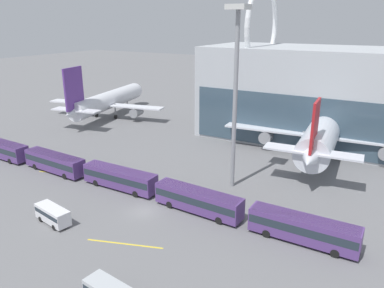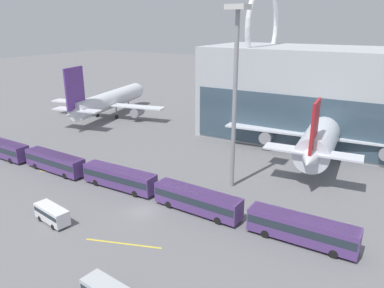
{
  "view_description": "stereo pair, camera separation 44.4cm",
  "coord_description": "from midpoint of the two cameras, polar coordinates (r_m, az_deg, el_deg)",
  "views": [
    {
      "loc": [
        28.82,
        -36.51,
        25.02
      ],
      "look_at": [
        -3.09,
        18.5,
        4.0
      ],
      "focal_mm": 35.0,
      "sensor_mm": 36.0,
      "label": 1
    },
    {
      "loc": [
        29.21,
        -36.29,
        25.02
      ],
      "look_at": [
        -3.09,
        18.5,
        4.0
      ],
      "focal_mm": 35.0,
      "sensor_mm": 36.0,
      "label": 2
    }
  ],
  "objects": [
    {
      "name": "lane_stripe_0",
      "position": [
        46.33,
        -10.14,
        -14.71
      ],
      "size": [
        8.98,
        3.25,
        0.01
      ],
      "primitive_type": "cube",
      "rotation": [
        0.0,
        0.0,
        0.33
      ],
      "color": "yellow",
      "rests_on": "ground_plane"
    },
    {
      "name": "shuttle_bus_4",
      "position": [
        46.78,
        16.66,
        -12.18
      ],
      "size": [
        12.83,
        2.83,
        3.23
      ],
      "rotation": [
        0.0,
        0.0,
        -0.01
      ],
      "color": "#56387A",
      "rests_on": "ground_plane"
    },
    {
      "name": "airliner_at_gate_far",
      "position": [
        76.29,
        19.78,
        2.06
      ],
      "size": [
        38.94,
        43.07,
        13.8
      ],
      "rotation": [
        0.0,
        0.0,
        1.65
      ],
      "color": "silver",
      "rests_on": "ground_plane"
    },
    {
      "name": "service_van_foreground",
      "position": [
        52.34,
        -20.34,
        -9.89
      ],
      "size": [
        5.84,
        2.84,
        2.22
      ],
      "rotation": [
        0.0,
        0.0,
        -0.17
      ],
      "color": "silver",
      "rests_on": "ground_plane"
    },
    {
      "name": "floodlight_mast",
      "position": [
        55.32,
        6.91,
        10.84
      ],
      "size": [
        2.89,
        2.89,
        27.17
      ],
      "color": "gray",
      "rests_on": "ground_plane"
    },
    {
      "name": "airliner_at_gate_near",
      "position": [
        103.54,
        -12.69,
        6.44
      ],
      "size": [
        33.07,
        36.15,
        14.94
      ],
      "rotation": [
        0.0,
        0.0,
        1.77
      ],
      "color": "silver",
      "rests_on": "ground_plane"
    },
    {
      "name": "shuttle_bus_2",
      "position": [
        59.39,
        -10.79,
        -4.97
      ],
      "size": [
        12.81,
        2.75,
        3.23
      ],
      "rotation": [
        0.0,
        0.0,
        -0.0
      ],
      "color": "#56387A",
      "rests_on": "ground_plane"
    },
    {
      "name": "ground_plane",
      "position": [
        52.85,
        -7.19,
        -10.13
      ],
      "size": [
        440.0,
        440.0,
        0.0
      ],
      "primitive_type": "plane",
      "color": "slate"
    },
    {
      "name": "lane_stripe_1",
      "position": [
        68.66,
        -19.43,
        -4.18
      ],
      "size": [
        7.49,
        2.41,
        0.01
      ],
      "primitive_type": "cube",
      "rotation": [
        0.0,
        0.0,
        0.28
      ],
      "color": "yellow",
      "rests_on": "ground_plane"
    },
    {
      "name": "shuttle_bus_0",
      "position": [
        79.91,
        -26.71,
        -0.54
      ],
      "size": [
        12.89,
        3.11,
        3.23
      ],
      "rotation": [
        0.0,
        0.0,
        -0.04
      ],
      "color": "#56387A",
      "rests_on": "ground_plane"
    },
    {
      "name": "lane_stripe_2",
      "position": [
        52.43,
        18.32,
        -11.23
      ],
      "size": [
        8.82,
        0.34,
        0.01
      ],
      "primitive_type": "cube",
      "rotation": [
        0.0,
        0.0,
        0.01
      ],
      "color": "yellow",
      "rests_on": "ground_plane"
    },
    {
      "name": "shuttle_bus_3",
      "position": [
        51.39,
        1.05,
        -8.45
      ],
      "size": [
        12.94,
        3.37,
        3.23
      ],
      "rotation": [
        0.0,
        0.0,
        -0.06
      ],
      "color": "#56387A",
      "rests_on": "ground_plane"
    },
    {
      "name": "shuttle_bus_1",
      "position": [
        68.88,
        -20.01,
        -2.48
      ],
      "size": [
        12.92,
        3.29,
        3.23
      ],
      "rotation": [
        0.0,
        0.0,
        -0.05
      ],
      "color": "#56387A",
      "rests_on": "ground_plane"
    }
  ]
}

